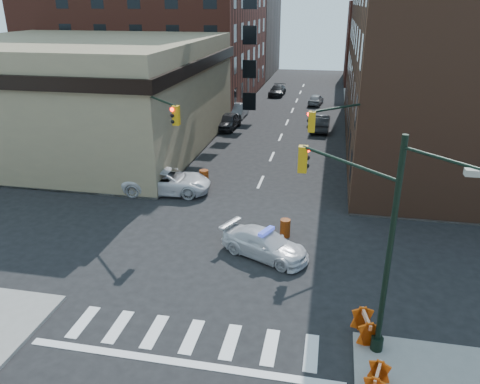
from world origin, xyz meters
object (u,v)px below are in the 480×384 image
at_px(parked_car_wnear, 228,121).
at_px(parked_car_wfar, 239,110).
at_px(police_car, 265,244).
at_px(pedestrian_a, 152,183).
at_px(barricade_nw_a, 129,175).
at_px(barrel_road, 285,228).
at_px(barricade_se_a, 365,326).
at_px(barrel_bank, 204,178).
at_px(pedestrian_b, 125,181).
at_px(parked_car_enear, 320,122).
at_px(pickup, 167,181).

height_order(parked_car_wnear, parked_car_wfar, parked_car_wnear).
distance_m(police_car, pedestrian_a, 10.36).
bearing_deg(barricade_nw_a, barrel_road, -14.30).
xyz_separation_m(pedestrian_a, barricade_se_a, (12.90, -11.70, -0.34)).
bearing_deg(parked_car_wnear, police_car, -69.33).
xyz_separation_m(police_car, barricade_se_a, (4.60, -5.51, -0.05)).
height_order(parked_car_wnear, pedestrian_a, pedestrian_a).
bearing_deg(pedestrian_a, parked_car_wnear, 101.45).
distance_m(parked_car_wfar, barrel_bank, 20.99).
height_order(barrel_bank, barricade_nw_a, barrel_bank).
distance_m(police_car, pedestrian_b, 11.98).
height_order(parked_car_enear, barricade_se_a, parked_car_enear).
distance_m(pedestrian_a, barricade_se_a, 17.42).
xyz_separation_m(pedestrian_a, barrel_road, (9.07, -3.87, -0.47)).
xyz_separation_m(barrel_road, barricade_nw_a, (-11.60, 5.87, 0.11)).
distance_m(pickup, pedestrian_b, 2.73).
height_order(parked_car_wfar, barrel_road, parked_car_wfar).
bearing_deg(parked_car_wnear, barricade_nw_a, -98.42).
xyz_separation_m(police_car, pickup, (-7.60, 7.12, 0.13)).
relative_size(parked_car_wnear, barrel_road, 4.65).
relative_size(police_car, parked_car_wfar, 1.05).
distance_m(parked_car_enear, pedestrian_a, 21.78).
bearing_deg(police_car, pedestrian_b, 82.86).
distance_m(parked_car_wfar, parked_car_enear, 9.95).
bearing_deg(parked_car_wnear, pickup, -87.07).
height_order(pickup, parked_car_enear, pickup).
distance_m(pickup, pedestrian_a, 1.17).
distance_m(parked_car_wfar, pedestrian_b, 23.58).
bearing_deg(barricade_se_a, parked_car_enear, -7.01).
relative_size(parked_car_enear, pedestrian_b, 3.05).
bearing_deg(barrel_road, parked_car_wnear, 110.17).
distance_m(police_car, pickup, 10.41).
bearing_deg(parked_car_enear, barrel_bank, 67.83).
height_order(police_car, barricade_nw_a, police_car).
bearing_deg(pickup, parked_car_enear, -32.54).
relative_size(pedestrian_a, barricade_nw_a, 1.34).
xyz_separation_m(police_car, barricade_nw_a, (-10.83, 8.19, -0.06)).
distance_m(parked_car_enear, barrel_road, 23.22).
bearing_deg(pedestrian_a, barricade_nw_a, 156.24).
height_order(pickup, barrel_bank, pickup).
bearing_deg(barrel_bank, parked_car_wfar, 94.84).
height_order(pedestrian_b, barricade_nw_a, pedestrian_b).
bearing_deg(pickup, barricade_se_a, -141.61).
relative_size(barrel_bank, barricade_se_a, 0.89).
distance_m(pedestrian_b, barricade_nw_a, 2.03).
relative_size(parked_car_wfar, pedestrian_b, 2.75).
bearing_deg(barrel_bank, pedestrian_b, -152.00).
relative_size(parked_car_enear, barricade_nw_a, 4.02).
distance_m(parked_car_wnear, barricade_se_a, 32.09).
xyz_separation_m(parked_car_wnear, pedestrian_a, (-1.00, -18.10, 0.18)).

